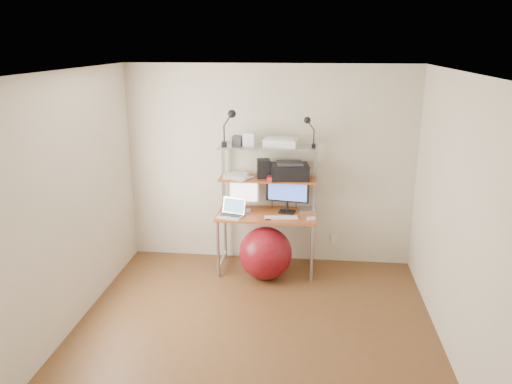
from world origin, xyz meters
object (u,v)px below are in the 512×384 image
monitor_silver (244,194)px  exercise_ball (265,253)px  monitor_black (287,191)px  laptop (233,212)px  printer (290,171)px

monitor_silver → exercise_ball: (0.30, -0.32, -0.64)m
monitor_black → exercise_ball: 0.79m
monitor_black → laptop: bearing=-155.2°
printer → exercise_ball: size_ratio=0.76×
exercise_ball → monitor_silver: bearing=133.2°
monitor_silver → laptop: 0.28m
laptop → exercise_ball: bearing=-0.1°
monitor_silver → monitor_black: 0.54m
monitor_silver → printer: size_ratio=0.85×
monitor_silver → laptop: monitor_silver is taller
monitor_black → laptop: 0.71m
laptop → exercise_ball: size_ratio=0.55×
printer → monitor_silver: bearing=175.7°
monitor_silver → laptop: bearing=-123.3°
monitor_silver → printer: bearing=1.8°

